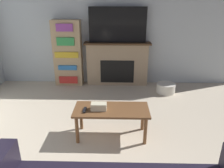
{
  "coord_description": "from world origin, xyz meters",
  "views": [
    {
      "loc": [
        0.22,
        -0.45,
        1.95
      ],
      "look_at": [
        0.13,
        2.8,
        0.65
      ],
      "focal_mm": 35.0,
      "sensor_mm": 36.0,
      "label": 1
    }
  ],
  "objects_px": {
    "tv": "(118,25)",
    "storage_basket": "(166,88)",
    "fireplace": "(117,64)",
    "coffee_table": "(111,113)",
    "bookshelf": "(68,53)"
  },
  "relations": [
    {
      "from": "tv",
      "to": "coffee_table",
      "type": "height_order",
      "value": "tv"
    },
    {
      "from": "tv",
      "to": "storage_basket",
      "type": "distance_m",
      "value": 1.73
    },
    {
      "from": "fireplace",
      "to": "tv",
      "type": "distance_m",
      "value": 0.88
    },
    {
      "from": "fireplace",
      "to": "coffee_table",
      "type": "distance_m",
      "value": 2.13
    },
    {
      "from": "coffee_table",
      "to": "bookshelf",
      "type": "height_order",
      "value": "bookshelf"
    },
    {
      "from": "fireplace",
      "to": "storage_basket",
      "type": "distance_m",
      "value": 1.24
    },
    {
      "from": "bookshelf",
      "to": "fireplace",
      "type": "bearing_deg",
      "value": 1.13
    },
    {
      "from": "tv",
      "to": "bookshelf",
      "type": "relative_size",
      "value": 0.84
    },
    {
      "from": "coffee_table",
      "to": "tv",
      "type": "bearing_deg",
      "value": 87.95
    },
    {
      "from": "coffee_table",
      "to": "storage_basket",
      "type": "bearing_deg",
      "value": 55.22
    },
    {
      "from": "bookshelf",
      "to": "storage_basket",
      "type": "height_order",
      "value": "bookshelf"
    },
    {
      "from": "fireplace",
      "to": "bookshelf",
      "type": "bearing_deg",
      "value": -178.87
    },
    {
      "from": "fireplace",
      "to": "coffee_table",
      "type": "xyz_separation_m",
      "value": [
        -0.08,
        -2.12,
        -0.11
      ]
    },
    {
      "from": "coffee_table",
      "to": "storage_basket",
      "type": "height_order",
      "value": "coffee_table"
    },
    {
      "from": "tv",
      "to": "bookshelf",
      "type": "height_order",
      "value": "tv"
    }
  ]
}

